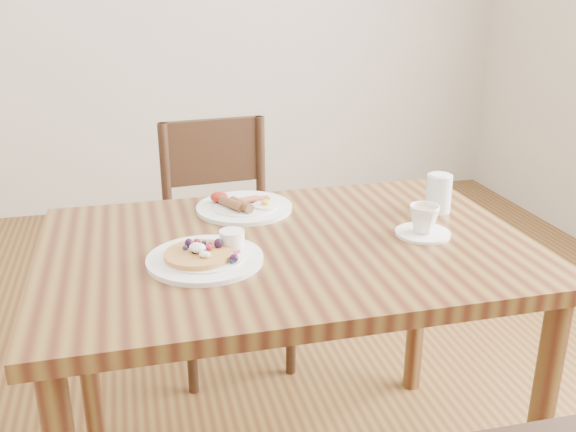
# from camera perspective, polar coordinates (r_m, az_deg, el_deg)

# --- Properties ---
(dining_table) EXTENTS (1.20, 0.80, 0.75)m
(dining_table) POSITION_cam_1_polar(r_m,az_deg,el_deg) (1.63, 0.00, -5.56)
(dining_table) COLOR brown
(dining_table) RESTS_ON ground
(chair_far) EXTENTS (0.45, 0.45, 0.88)m
(chair_far) POSITION_cam_1_polar(r_m,az_deg,el_deg) (2.36, -5.74, -1.36)
(chair_far) COLOR #351E13
(chair_far) RESTS_ON ground
(pancake_plate) EXTENTS (0.27, 0.27, 0.06)m
(pancake_plate) POSITION_cam_1_polar(r_m,az_deg,el_deg) (1.50, -7.26, -3.49)
(pancake_plate) COLOR white
(pancake_plate) RESTS_ON dining_table
(breakfast_plate) EXTENTS (0.27, 0.27, 0.04)m
(breakfast_plate) POSITION_cam_1_polar(r_m,az_deg,el_deg) (1.81, -4.04, 0.88)
(breakfast_plate) COLOR white
(breakfast_plate) RESTS_ON dining_table
(teacup_saucer) EXTENTS (0.14, 0.14, 0.08)m
(teacup_saucer) POSITION_cam_1_polar(r_m,az_deg,el_deg) (1.66, 11.95, -0.55)
(teacup_saucer) COLOR white
(teacup_saucer) RESTS_ON dining_table
(water_glass) EXTENTS (0.07, 0.07, 0.11)m
(water_glass) POSITION_cam_1_polar(r_m,az_deg,el_deg) (1.83, 13.24, 1.96)
(water_glass) COLOR silver
(water_glass) RESTS_ON dining_table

